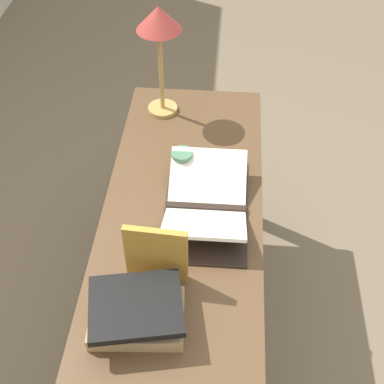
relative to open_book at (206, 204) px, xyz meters
The scene contains 7 objects.
ground_plane 0.79m from the open_book, 81.94° to the left, with size 12.00×12.00×0.00m, color #70604C.
reading_desk 0.17m from the open_book, 81.94° to the left, with size 1.45×0.57×0.76m.
open_book is the anchor object (origin of this frame).
book_stack_tall 0.50m from the open_book, 159.81° to the left, with size 0.27×0.30×0.10m.
book_standing_upright 0.34m from the open_book, 155.62° to the left, with size 0.03×0.19×0.22m.
reading_lamp 0.71m from the open_book, 21.19° to the left, with size 0.18×0.18×0.47m.
coffee_mug 0.22m from the open_book, 27.50° to the left, with size 0.08×0.11×0.10m.
Camera 1 is at (-1.31, -0.14, 2.15)m, focal length 50.00 mm.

